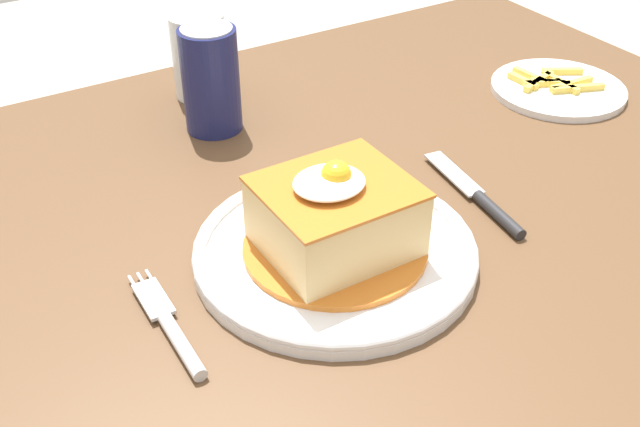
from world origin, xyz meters
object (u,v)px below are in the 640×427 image
object	(u,v)px
knife	(485,202)
soda_can	(211,80)
drinking_glass	(200,61)
main_plate	(331,252)
side_plate_fries	(557,88)
fork	(172,330)

from	to	relation	value
knife	soda_can	xyz separation A→B (m)	(-0.16, 0.29, 0.06)
soda_can	drinking_glass	size ratio (longest dim) A/B	1.18
knife	drinking_glass	xyz separation A→B (m)	(-0.14, 0.38, 0.04)
main_plate	knife	world-z (taller)	main_plate
soda_can	drinking_glass	bearing A→B (deg)	74.43
drinking_glass	soda_can	bearing A→B (deg)	-105.57
knife	soda_can	bearing A→B (deg)	118.80
drinking_glass	side_plate_fries	world-z (taller)	drinking_glass
knife	fork	bearing A→B (deg)	-178.90
main_plate	side_plate_fries	size ratio (longest dim) A/B	1.53
main_plate	soda_can	bearing A→B (deg)	86.84
main_plate	knife	bearing A→B (deg)	-2.94
main_plate	fork	bearing A→B (deg)	-174.52
fork	knife	size ratio (longest dim) A/B	0.85
knife	side_plate_fries	world-z (taller)	side_plate_fries
fork	side_plate_fries	distance (m)	0.61
fork	drinking_glass	xyz separation A→B (m)	(0.20, 0.39, 0.04)
soda_can	side_plate_fries	distance (m)	0.44
main_plate	soda_can	world-z (taller)	soda_can
main_plate	fork	xyz separation A→B (m)	(-0.16, -0.02, -0.00)
knife	drinking_glass	world-z (taller)	drinking_glass
side_plate_fries	soda_can	bearing A→B (deg)	160.82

